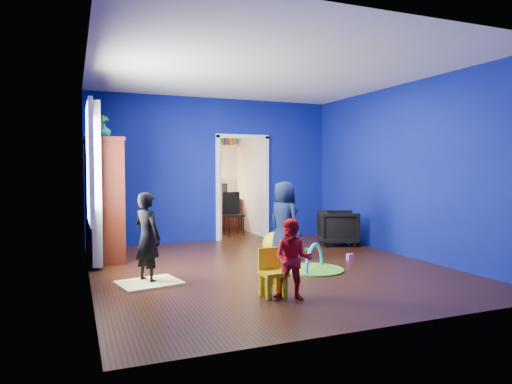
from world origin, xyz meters
name	(u,v)px	position (x,y,z in m)	size (l,w,h in m)	color
floor	(268,268)	(0.00, 0.00, 0.00)	(5.00, 5.50, 0.01)	black
ceiling	(268,71)	(0.00, 0.00, 2.90)	(5.00, 5.50, 0.01)	white
wall_back	(215,170)	(0.00, 2.75, 1.45)	(5.00, 0.02, 2.90)	navy
wall_front	(387,172)	(0.00, -2.75, 1.45)	(5.00, 0.02, 2.90)	navy
wall_left	(88,171)	(-2.50, 0.00, 1.45)	(0.02, 5.50, 2.90)	navy
wall_right	(405,170)	(2.50, 0.00, 1.45)	(0.02, 5.50, 2.90)	navy
alcove	(229,178)	(0.60, 3.62, 1.25)	(1.00, 1.75, 2.50)	silver
armchair	(338,228)	(2.07, 1.37, 0.33)	(0.71, 0.73, 0.67)	black
child_black	(147,238)	(-1.80, -0.23, 0.59)	(0.43, 0.28, 1.17)	black
child_navy	(284,220)	(0.49, 0.48, 0.63)	(0.62, 0.40, 1.27)	#0F1237
toddler_red	(293,259)	(-0.40, -1.62, 0.46)	(0.45, 0.35, 0.92)	red
vase	(104,130)	(-2.22, 1.26, 2.07)	(0.20, 0.20, 0.21)	#0D566B
potted_plant	(102,127)	(-2.22, 1.78, 2.17)	(0.23, 0.23, 0.41)	green
tv_armoire	(104,199)	(-2.22, 1.56, 0.98)	(0.58, 1.14, 1.96)	#3C180A
crt_tv	(107,197)	(-2.18, 1.56, 1.02)	(0.46, 0.70, 0.54)	silver
yellow_blanket	(149,283)	(-1.80, -0.33, 0.01)	(0.75, 0.60, 0.03)	#F2E07A
hopper_ball	(275,244)	(0.44, 0.73, 0.21)	(0.42, 0.42, 0.42)	yellow
kid_chair	(273,275)	(-0.55, -1.42, 0.25)	(0.28, 0.28, 0.50)	yellow
play_mat	(314,269)	(0.55, -0.42, 0.01)	(0.84, 0.84, 0.02)	#47A124
toy_arch	(314,269)	(0.55, -0.42, 0.02)	(0.76, 0.76, 0.05)	#3F8CD8
window_left	(88,163)	(-2.48, 0.35, 1.55)	(0.03, 0.95, 1.55)	white
curtain	(96,184)	(-2.37, 0.90, 1.25)	(0.14, 0.42, 2.40)	slate
doorway	(242,189)	(0.60, 2.75, 1.05)	(1.16, 0.10, 2.10)	white
study_desk	(221,214)	(0.60, 4.26, 0.38)	(0.88, 0.44, 0.75)	#3D140A
desk_monitor	(219,190)	(0.60, 4.38, 0.95)	(0.40, 0.05, 0.32)	black
desk_lamp	(209,191)	(0.32, 4.32, 0.93)	(0.14, 0.14, 0.14)	#FFD88C
folding_chair	(234,215)	(0.60, 3.30, 0.46)	(0.40, 0.40, 0.92)	black
book_shelf	(219,146)	(0.60, 4.37, 2.02)	(0.88, 0.24, 0.04)	white
toy_0	(349,243)	(2.20, 1.20, 0.06)	(0.11, 0.11, 0.11)	#2394CA
toy_1	(274,280)	(-0.32, -0.92, 0.05)	(0.10, 0.08, 0.10)	#DEAB0B
toy_2	(308,250)	(1.08, 0.77, 0.06)	(0.11, 0.11, 0.11)	green
toy_3	(350,257)	(1.46, 0.03, 0.05)	(0.10, 0.08, 0.10)	#BD47B6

